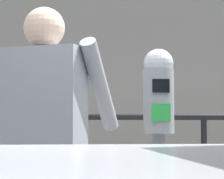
% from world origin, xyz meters
% --- Properties ---
extents(parking_meter, '(0.16, 0.17, 1.46)m').
position_xyz_m(parking_meter, '(-0.08, 0.39, 1.17)').
color(parking_meter, slate).
rests_on(parking_meter, sidewalk_curb).
extents(pedestrian_at_meter, '(0.74, 0.47, 1.72)m').
position_xyz_m(pedestrian_at_meter, '(-0.68, 0.59, 1.11)').
color(pedestrian_at_meter, black).
rests_on(pedestrian_at_meter, sidewalk_curb).
extents(background_railing, '(24.06, 0.06, 1.17)m').
position_xyz_m(background_railing, '(0.00, 2.78, 0.95)').
color(background_railing, black).
rests_on(background_railing, sidewalk_curb).
extents(backdrop_wall, '(32.00, 0.50, 3.98)m').
position_xyz_m(backdrop_wall, '(0.00, 4.59, 1.99)').
color(backdrop_wall, gray).
rests_on(backdrop_wall, ground).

